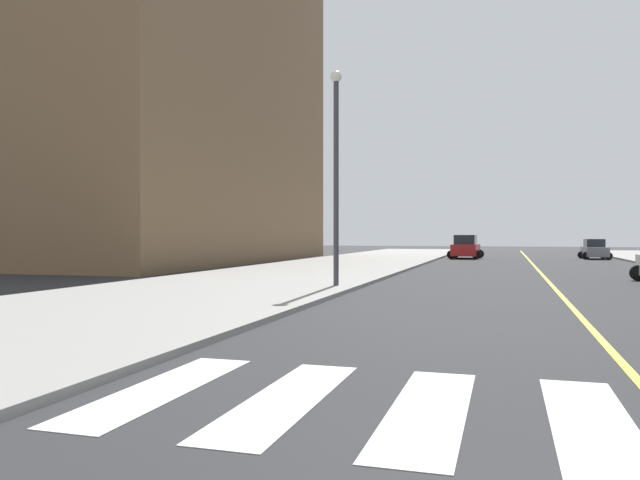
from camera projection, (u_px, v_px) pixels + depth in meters
sidewalk_kerb_west at (241, 284)px, 25.49m from camera, size 10.00×120.00×0.15m
lane_divider_paint at (534, 266)px, 41.16m from camera, size 0.16×80.00×0.01m
low_rise_brick_west at (166, 94)px, 48.10m from camera, size 16.00×32.00×25.99m
car_gray_nearest at (595, 250)px, 53.03m from camera, size 2.48×3.88×1.71m
car_red_third at (466, 247)px, 54.15m from camera, size 3.01×4.69×2.05m
street_lamp at (336, 160)px, 23.79m from camera, size 0.44×0.44×8.20m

